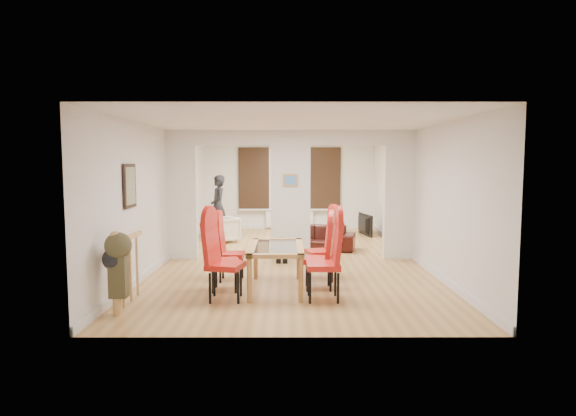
{
  "coord_description": "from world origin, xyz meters",
  "views": [
    {
      "loc": [
        -0.07,
        -9.73,
        1.95
      ],
      "look_at": [
        -0.05,
        0.6,
        0.98
      ],
      "focal_mm": 30.0,
      "sensor_mm": 36.0,
      "label": 1
    }
  ],
  "objects_px": {
    "dining_table": "(276,268)",
    "dining_chair_lc": "(231,250)",
    "bottle": "(306,226)",
    "bowl": "(305,231)",
    "dining_chair_rb": "(318,255)",
    "dining_chair_lb": "(225,257)",
    "sofa": "(314,237)",
    "television": "(362,225)",
    "dining_chair_la": "(226,259)",
    "armchair": "(223,230)",
    "coffee_table": "(301,236)",
    "person": "(218,207)",
    "dining_chair_rc": "(320,247)",
    "dining_chair_ra": "(323,259)"
  },
  "relations": [
    {
      "from": "dining_chair_rc",
      "to": "dining_chair_ra",
      "type": "bearing_deg",
      "value": -106.22
    },
    {
      "from": "dining_table",
      "to": "television",
      "type": "distance_m",
      "value": 6.03
    },
    {
      "from": "armchair",
      "to": "sofa",
      "type": "bearing_deg",
      "value": 31.99
    },
    {
      "from": "dining_chair_ra",
      "to": "bottle",
      "type": "distance_m",
      "value": 5.38
    },
    {
      "from": "sofa",
      "to": "armchair",
      "type": "relative_size",
      "value": 2.67
    },
    {
      "from": "bottle",
      "to": "dining_chair_ra",
      "type": "bearing_deg",
      "value": -89.58
    },
    {
      "from": "dining_chair_la",
      "to": "dining_chair_ra",
      "type": "height_order",
      "value": "same"
    },
    {
      "from": "sofa",
      "to": "coffee_table",
      "type": "relative_size",
      "value": 1.97
    },
    {
      "from": "dining_table",
      "to": "dining_chair_lb",
      "type": "distance_m",
      "value": 0.8
    },
    {
      "from": "dining_chair_lc",
      "to": "dining_chair_rc",
      "type": "height_order",
      "value": "dining_chair_rc"
    },
    {
      "from": "dining_chair_la",
      "to": "person",
      "type": "relative_size",
      "value": 0.72
    },
    {
      "from": "dining_chair_la",
      "to": "dining_chair_ra",
      "type": "distance_m",
      "value": 1.39
    },
    {
      "from": "dining_chair_lb",
      "to": "person",
      "type": "distance_m",
      "value": 5.27
    },
    {
      "from": "dining_chair_la",
      "to": "armchair",
      "type": "relative_size",
      "value": 1.71
    },
    {
      "from": "bottle",
      "to": "dining_chair_la",
      "type": "bearing_deg",
      "value": -104.06
    },
    {
      "from": "dining_chair_lc",
      "to": "dining_chair_rb",
      "type": "distance_m",
      "value": 1.5
    },
    {
      "from": "dining_chair_rc",
      "to": "television",
      "type": "bearing_deg",
      "value": 59.42
    },
    {
      "from": "dining_chair_ra",
      "to": "armchair",
      "type": "xyz_separation_m",
      "value": [
        -2.11,
        5.0,
        -0.27
      ]
    },
    {
      "from": "dining_chair_lc",
      "to": "dining_chair_rc",
      "type": "xyz_separation_m",
      "value": [
        1.48,
        0.05,
        0.04
      ]
    },
    {
      "from": "dining_chair_la",
      "to": "dining_chair_lc",
      "type": "xyz_separation_m",
      "value": [
        -0.05,
        1.13,
        -0.08
      ]
    },
    {
      "from": "dining_chair_la",
      "to": "dining_chair_rb",
      "type": "relative_size",
      "value": 1.09
    },
    {
      "from": "armchair",
      "to": "television",
      "type": "height_order",
      "value": "armchair"
    },
    {
      "from": "dining_table",
      "to": "person",
      "type": "height_order",
      "value": "person"
    },
    {
      "from": "bottle",
      "to": "bowl",
      "type": "bearing_deg",
      "value": -131.26
    },
    {
      "from": "dining_chair_la",
      "to": "armchair",
      "type": "height_order",
      "value": "dining_chair_la"
    },
    {
      "from": "dining_chair_la",
      "to": "bottle",
      "type": "height_order",
      "value": "dining_chair_la"
    },
    {
      "from": "dining_chair_lc",
      "to": "coffee_table",
      "type": "relative_size",
      "value": 1.1
    },
    {
      "from": "dining_chair_rb",
      "to": "sofa",
      "type": "xyz_separation_m",
      "value": [
        0.12,
        3.46,
        -0.27
      ]
    },
    {
      "from": "dining_chair_lb",
      "to": "dining_chair_rc",
      "type": "height_order",
      "value": "dining_chair_rc"
    },
    {
      "from": "coffee_table",
      "to": "person",
      "type": "bearing_deg",
      "value": 170.3
    },
    {
      "from": "sofa",
      "to": "television",
      "type": "xyz_separation_m",
      "value": [
        1.41,
        2.11,
        0.02
      ]
    },
    {
      "from": "dining_chair_rc",
      "to": "coffee_table",
      "type": "xyz_separation_m",
      "value": [
        -0.19,
        4.16,
        -0.45
      ]
    },
    {
      "from": "armchair",
      "to": "dining_chair_ra",
      "type": "bearing_deg",
      "value": -12.0
    },
    {
      "from": "dining_chair_ra",
      "to": "sofa",
      "type": "relative_size",
      "value": 0.64
    },
    {
      "from": "dining_table",
      "to": "dining_chair_lc",
      "type": "height_order",
      "value": "dining_chair_lc"
    },
    {
      "from": "dining_chair_lc",
      "to": "dining_chair_lb",
      "type": "bearing_deg",
      "value": -88.43
    },
    {
      "from": "dining_table",
      "to": "bowl",
      "type": "bearing_deg",
      "value": 82.73
    },
    {
      "from": "coffee_table",
      "to": "bowl",
      "type": "distance_m",
      "value": 0.16
    },
    {
      "from": "dining_table",
      "to": "dining_chair_ra",
      "type": "xyz_separation_m",
      "value": [
        0.68,
        -0.55,
        0.25
      ]
    },
    {
      "from": "dining_chair_la",
      "to": "dining_chair_lb",
      "type": "distance_m",
      "value": 0.52
    },
    {
      "from": "dining_chair_rb",
      "to": "bottle",
      "type": "distance_m",
      "value": 4.78
    },
    {
      "from": "sofa",
      "to": "television",
      "type": "bearing_deg",
      "value": 68.81
    },
    {
      "from": "dining_table",
      "to": "dining_chair_rc",
      "type": "xyz_separation_m",
      "value": [
        0.72,
        0.62,
        0.21
      ]
    },
    {
      "from": "armchair",
      "to": "television",
      "type": "xyz_separation_m",
      "value": [
        3.61,
        1.17,
        -0.02
      ]
    },
    {
      "from": "coffee_table",
      "to": "television",
      "type": "bearing_deg",
      "value": 27.16
    },
    {
      "from": "armchair",
      "to": "bottle",
      "type": "xyz_separation_m",
      "value": [
        2.07,
        0.37,
        0.04
      ]
    },
    {
      "from": "dining_chair_ra",
      "to": "sofa",
      "type": "xyz_separation_m",
      "value": [
        0.09,
        4.06,
        -0.32
      ]
    },
    {
      "from": "dining_table",
      "to": "dining_chair_rc",
      "type": "distance_m",
      "value": 0.97
    },
    {
      "from": "dining_chair_lc",
      "to": "bowl",
      "type": "height_order",
      "value": "dining_chair_lc"
    },
    {
      "from": "dining_chair_ra",
      "to": "bowl",
      "type": "xyz_separation_m",
      "value": [
        -0.07,
        5.34,
        -0.34
      ]
    }
  ]
}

